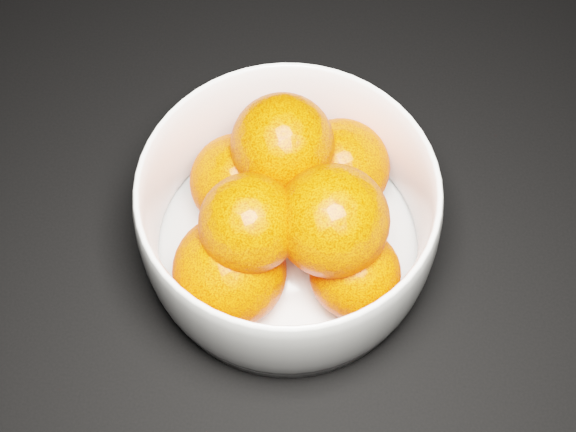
{
  "coord_description": "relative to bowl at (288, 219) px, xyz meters",
  "views": [
    {
      "loc": [
        -0.23,
        -0.53,
        0.58
      ],
      "look_at": [
        -0.25,
        -0.25,
        0.06
      ],
      "focal_mm": 50.0,
      "sensor_mm": 36.0,
      "label": 1
    }
  ],
  "objects": [
    {
      "name": "bowl",
      "position": [
        0.0,
        0.0,
        0.0
      ],
      "size": [
        0.22,
        0.22,
        0.11
      ],
      "rotation": [
        0.0,
        0.0,
        0.3
      ],
      "color": "white",
      "rests_on": "ground"
    },
    {
      "name": "ground",
      "position": [
        0.25,
        0.25,
        -0.05
      ],
      "size": [
        3.0,
        3.0,
        0.0
      ],
      "primitive_type": "cube",
      "color": "black",
      "rests_on": "ground"
    },
    {
      "name": "orange_pile",
      "position": [
        -0.0,
        -0.0,
        0.01
      ],
      "size": [
        0.17,
        0.18,
        0.13
      ],
      "color": "#FF4404",
      "rests_on": "bowl"
    }
  ]
}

